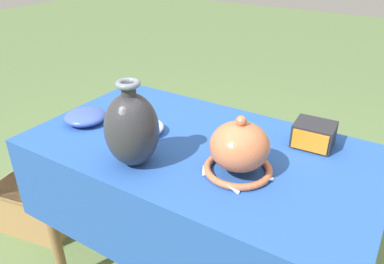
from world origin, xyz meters
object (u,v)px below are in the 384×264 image
Objects in this scene: bowl_shallow_porcelain at (145,127)px; bowl_shallow_cobalt at (86,117)px; vase_dome_bell at (239,150)px; vase_tall_bulbous at (132,129)px; wooden_crate at (41,202)px; mosaic_tile_box at (314,135)px.

bowl_shallow_cobalt is (-0.25, -0.05, 0.00)m from bowl_shallow_porcelain.
vase_dome_bell is 1.60× the size of bowl_shallow_porcelain.
bowl_shallow_cobalt is (-0.34, 0.12, -0.10)m from vase_tall_bulbous.
wooden_crate is at bearing 169.32° from vase_tall_bulbous.
vase_dome_bell is at bearing 22.88° from vase_tall_bulbous.
bowl_shallow_porcelain reaches higher than wooden_crate.
vase_tall_bulbous reaches higher than mosaic_tile_box.
vase_tall_bulbous reaches higher than bowl_shallow_cobalt.
bowl_shallow_cobalt reaches higher than bowl_shallow_porcelain.
bowl_shallow_porcelain is at bearing 173.34° from vase_dome_bell.
bowl_shallow_cobalt is 0.35× the size of wooden_crate.
bowl_shallow_porcelain is 0.89× the size of bowl_shallow_cobalt.
mosaic_tile_box is at bearing 20.05° from bowl_shallow_cobalt.
bowl_shallow_porcelain is at bearing 11.90° from bowl_shallow_cobalt.
vase_tall_bulbous is at bearing -157.12° from vase_dome_bell.
wooden_crate is (-0.50, 0.04, -0.65)m from bowl_shallow_cobalt.
mosaic_tile_box is 0.60m from bowl_shallow_porcelain.
vase_dome_bell is at bearing 0.48° from bowl_shallow_cobalt.
wooden_crate is at bearing 178.45° from vase_dome_bell.
vase_tall_bulbous is 1.23× the size of vase_dome_bell.
bowl_shallow_cobalt is 0.82m from wooden_crate.
wooden_crate is (-1.15, 0.03, -0.70)m from vase_dome_bell.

